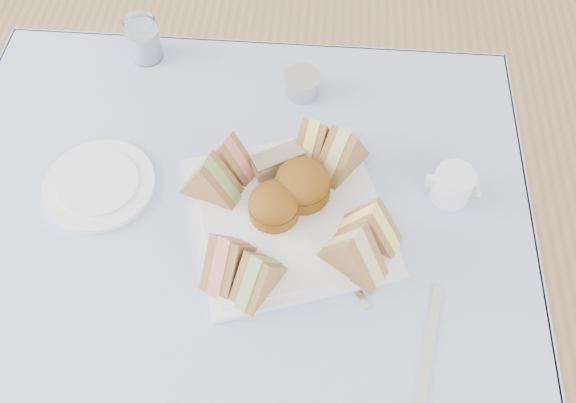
# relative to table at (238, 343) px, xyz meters

# --- Properties ---
(floor) EXTENTS (4.00, 4.00, 0.00)m
(floor) POSITION_rel_table_xyz_m (0.00, 0.00, -0.37)
(floor) COLOR #9E7751
(floor) RESTS_ON ground
(table) EXTENTS (0.90, 0.90, 0.74)m
(table) POSITION_rel_table_xyz_m (0.00, 0.00, 0.00)
(table) COLOR brown
(table) RESTS_ON floor
(tablecloth) EXTENTS (1.02, 1.02, 0.01)m
(tablecloth) POSITION_rel_table_xyz_m (0.00, 0.00, 0.37)
(tablecloth) COLOR #97AED4
(tablecloth) RESTS_ON table
(serving_plate) EXTENTS (0.40, 0.40, 0.01)m
(serving_plate) POSITION_rel_table_xyz_m (0.10, 0.09, 0.38)
(serving_plate) COLOR white
(serving_plate) RESTS_ON tablecloth
(sandwich_fl_a) EXTENTS (0.08, 0.11, 0.09)m
(sandwich_fl_a) POSITION_rel_table_xyz_m (0.02, -0.02, 0.43)
(sandwich_fl_a) COLOR #987148
(sandwich_fl_a) RESTS_ON serving_plate
(sandwich_fl_b) EXTENTS (0.09, 0.11, 0.09)m
(sandwich_fl_b) POSITION_rel_table_xyz_m (0.07, -0.04, 0.43)
(sandwich_fl_b) COLOR #987148
(sandwich_fl_b) RESTS_ON serving_plate
(sandwich_fr_a) EXTENTS (0.11, 0.08, 0.09)m
(sandwich_fr_a) POSITION_rel_table_xyz_m (0.23, 0.05, 0.43)
(sandwich_fr_a) COLOR #987148
(sandwich_fr_a) RESTS_ON serving_plate
(sandwich_fr_b) EXTENTS (0.12, 0.10, 0.10)m
(sandwich_fr_b) POSITION_rel_table_xyz_m (0.21, 0.00, 0.44)
(sandwich_fr_b) COLOR #987148
(sandwich_fr_b) RESTS_ON serving_plate
(sandwich_bl_a) EXTENTS (0.11, 0.08, 0.09)m
(sandwich_bl_a) POSITION_rel_table_xyz_m (-0.03, 0.12, 0.43)
(sandwich_bl_a) COLOR #987148
(sandwich_bl_a) RESTS_ON serving_plate
(sandwich_bl_b) EXTENTS (0.10, 0.08, 0.08)m
(sandwich_bl_b) POSITION_rel_table_xyz_m (-0.01, 0.17, 0.43)
(sandwich_bl_b) COLOR #987148
(sandwich_bl_b) RESTS_ON serving_plate
(sandwich_br_a) EXTENTS (0.10, 0.12, 0.10)m
(sandwich_br_a) POSITION_rel_table_xyz_m (0.19, 0.20, 0.44)
(sandwich_br_a) COLOR #987148
(sandwich_br_a) RESTS_ON serving_plate
(sandwich_br_b) EXTENTS (0.08, 0.11, 0.09)m
(sandwich_br_b) POSITION_rel_table_xyz_m (0.14, 0.22, 0.43)
(sandwich_br_b) COLOR #987148
(sandwich_br_b) RESTS_ON serving_plate
(scone_left) EXTENTS (0.11, 0.11, 0.06)m
(scone_left) POSITION_rel_table_xyz_m (0.08, 0.09, 0.42)
(scone_left) COLOR #8B4910
(scone_left) RESTS_ON serving_plate
(scone_right) EXTENTS (0.13, 0.13, 0.06)m
(scone_right) POSITION_rel_table_xyz_m (0.12, 0.13, 0.42)
(scone_right) COLOR #8B4910
(scone_right) RESTS_ON serving_plate
(pastry_slice) EXTENTS (0.09, 0.08, 0.04)m
(pastry_slice) POSITION_rel_table_xyz_m (0.08, 0.18, 0.41)
(pastry_slice) COLOR tan
(pastry_slice) RESTS_ON serving_plate
(side_plate) EXTENTS (0.22, 0.22, 0.01)m
(side_plate) POSITION_rel_table_xyz_m (-0.23, 0.13, 0.38)
(side_plate) COLOR white
(side_plate) RESTS_ON tablecloth
(water_glass) EXTENTS (0.07, 0.07, 0.09)m
(water_glass) POSITION_rel_table_xyz_m (-0.21, 0.45, 0.42)
(water_glass) COLOR white
(water_glass) RESTS_ON tablecloth
(tea_strainer) EXTENTS (0.07, 0.07, 0.04)m
(tea_strainer) POSITION_rel_table_xyz_m (0.11, 0.37, 0.40)
(tea_strainer) COLOR #BBBBBB
(tea_strainer) RESTS_ON tablecloth
(knife) EXTENTS (0.05, 0.19, 0.00)m
(knife) POSITION_rel_table_xyz_m (0.33, -0.12, 0.38)
(knife) COLOR #BBBBBB
(knife) RESTS_ON tablecloth
(fork) EXTENTS (0.10, 0.18, 0.00)m
(fork) POSITION_rel_table_xyz_m (0.19, 0.02, 0.38)
(fork) COLOR #BBBBBB
(fork) RESTS_ON tablecloth
(creamer_jug) EXTENTS (0.07, 0.07, 0.06)m
(creamer_jug) POSITION_rel_table_xyz_m (0.37, 0.16, 0.41)
(creamer_jug) COLOR white
(creamer_jug) RESTS_ON tablecloth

